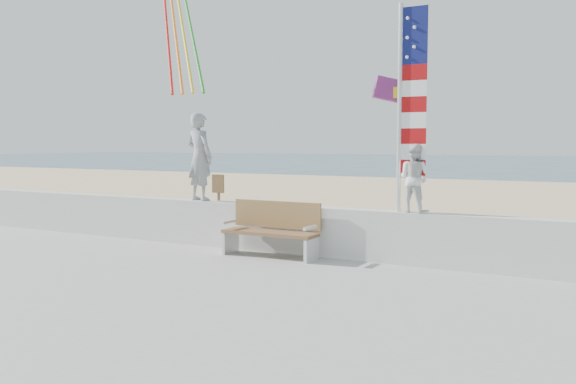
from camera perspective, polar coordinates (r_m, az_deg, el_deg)
name	(u,v)px	position (r m, az deg, el deg)	size (l,w,h in m)	color
ground	(224,282)	(10.00, -6.02, -8.42)	(220.00, 220.00, 0.00)	#325064
sand	(400,219)	(18.03, 10.46, -2.52)	(90.00, 40.00, 0.08)	beige
boardwalk	(5,347)	(7.17, -25.00, -13.02)	(50.00, 12.40, 0.10)	#A7A8A2
seawall	(284,229)	(11.56, -0.40, -3.45)	(30.00, 0.35, 0.90)	silver
adult	(200,157)	(12.52, -8.27, 3.27)	(0.65, 0.43, 1.78)	gray
child	(414,178)	(10.48, 11.71, 1.28)	(0.56, 0.44, 1.16)	silver
bench	(272,229)	(11.16, -1.48, -3.44)	(1.80, 0.57, 1.00)	brown
flag	(407,99)	(10.53, 11.08, 8.57)	(0.50, 0.08, 3.50)	silver
parafoil_kite	(395,91)	(14.28, 9.99, 9.29)	(0.97, 0.71, 0.67)	red
sign	(219,201)	(13.95, -6.52, -0.80)	(0.32, 0.07, 1.46)	brown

